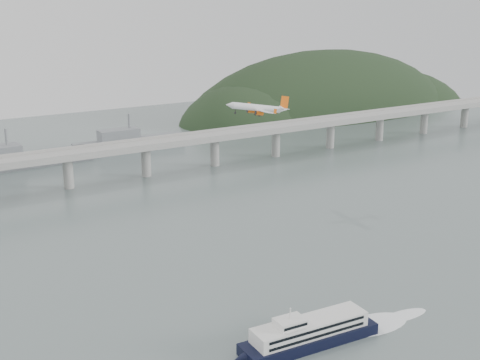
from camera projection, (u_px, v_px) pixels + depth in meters
ground at (319, 310)px, 234.29m from camera, size 900.00×900.00×0.00m
bridge at (114, 153)px, 392.07m from camera, size 800.00×22.00×23.90m
headland at (334, 128)px, 654.98m from camera, size 365.00×155.00×156.00m
ferry at (310, 333)px, 210.28m from camera, size 79.75×16.63×15.03m
airliner at (258, 108)px, 310.56m from camera, size 33.91×31.01×9.22m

